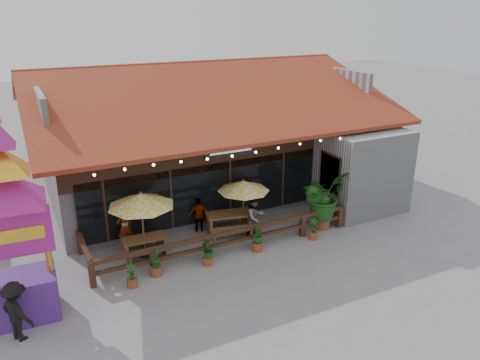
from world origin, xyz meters
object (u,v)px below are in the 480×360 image
pedestrian (17,311)px  tropical_plant (323,197)px  umbrella_right (243,186)px  thai_sign_tower (6,195)px  picnic_table_left (145,244)px  picnic_table_right (229,220)px  umbrella_left (141,200)px

pedestrian → tropical_plant: bearing=-113.9°
umbrella_right → thai_sign_tower: bearing=-165.2°
umbrella_right → thai_sign_tower: 8.59m
picnic_table_left → picnic_table_right: size_ratio=0.77×
umbrella_right → picnic_table_left: bearing=-176.6°
umbrella_right → picnic_table_left: size_ratio=1.73×
pedestrian → umbrella_right: bearing=-103.0°
umbrella_left → umbrella_right: umbrella_left is taller
umbrella_right → tropical_plant: tropical_plant is taller
picnic_table_right → pedestrian: 8.39m
picnic_table_left → tropical_plant: tropical_plant is taller
picnic_table_left → umbrella_left: bearing=-139.8°
thai_sign_tower → tropical_plant: 11.37m
pedestrian → picnic_table_left: bearing=-89.3°
picnic_table_left → thai_sign_tower: (-4.01, -1.90, 3.30)m
picnic_table_right → thai_sign_tower: size_ratio=0.29×
umbrella_left → pedestrian: (-4.24, -2.89, -1.32)m
thai_sign_tower → tropical_plant: size_ratio=3.02×
umbrella_right → picnic_table_right: 1.47m
thai_sign_tower → umbrella_left: bearing=25.3°
umbrella_left → thai_sign_tower: bearing=-154.7°
picnic_table_right → pedestrian: bearing=-157.5°
picnic_table_right → thai_sign_tower: bearing=-163.6°
umbrella_left → thai_sign_tower: thai_sign_tower is taller
picnic_table_right → pedestrian: (-7.75, -3.21, 0.29)m
tropical_plant → pedestrian: tropical_plant is taller
picnic_table_right → tropical_plant: tropical_plant is taller
umbrella_right → thai_sign_tower: thai_sign_tower is taller
thai_sign_tower → tropical_plant: (11.06, 0.93, -2.44)m
picnic_table_right → thai_sign_tower: (-7.51, -2.21, 3.22)m
umbrella_left → umbrella_right: (4.10, 0.25, -0.27)m
umbrella_left → picnic_table_right: umbrella_left is taller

